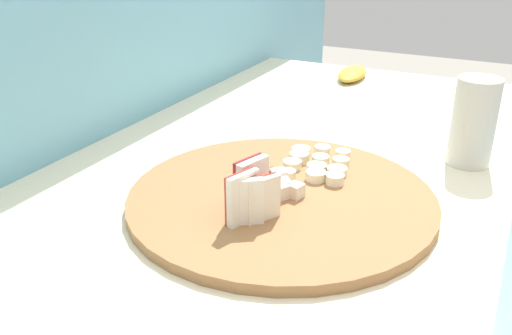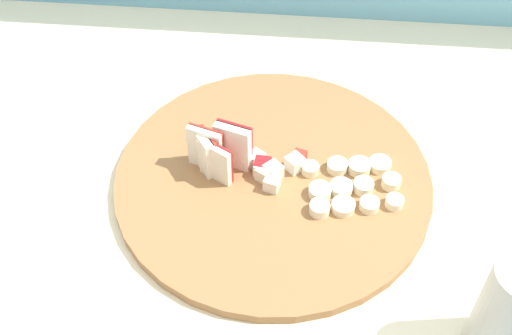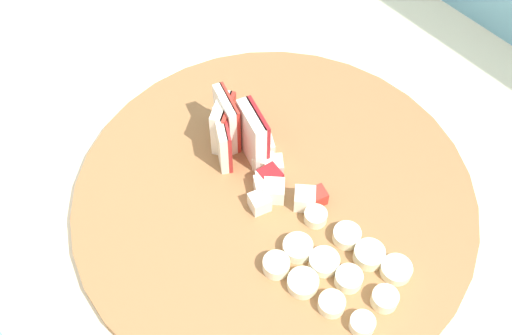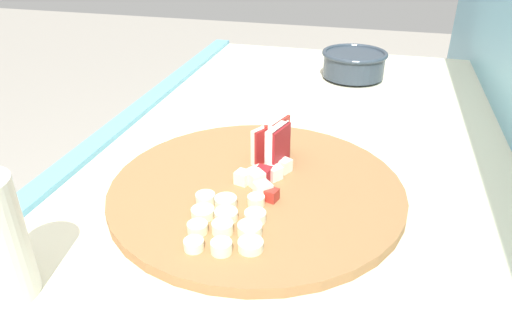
{
  "view_description": "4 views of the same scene",
  "coord_description": "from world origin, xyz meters",
  "px_view_note": "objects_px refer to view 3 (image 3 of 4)",
  "views": [
    {
      "loc": [
        -0.62,
        -0.3,
        1.24
      ],
      "look_at": [
        -0.0,
        0.01,
        0.93
      ],
      "focal_mm": 39.14,
      "sensor_mm": 36.0,
      "label": 1
    },
    {
      "loc": [
        0.03,
        -0.6,
        1.56
      ],
      "look_at": [
        -0.02,
        -0.04,
        0.93
      ],
      "focal_mm": 46.73,
      "sensor_mm": 36.0,
      "label": 2
    },
    {
      "loc": [
        0.26,
        -0.28,
        1.46
      ],
      "look_at": [
        -0.02,
        -0.04,
        0.94
      ],
      "focal_mm": 45.6,
      "sensor_mm": 36.0,
      "label": 3
    },
    {
      "loc": [
        0.56,
        0.11,
        1.25
      ],
      "look_at": [
        0.01,
        -0.03,
        0.93
      ],
      "focal_mm": 33.41,
      "sensor_mm": 36.0,
      "label": 4
    }
  ],
  "objects_px": {
    "apple_wedge_fan": "(234,129)",
    "apple_dice_pile": "(274,181)",
    "cutting_board": "(276,201)",
    "banana_slice_rows": "(338,268)"
  },
  "relations": [
    {
      "from": "cutting_board",
      "to": "apple_wedge_fan",
      "type": "bearing_deg",
      "value": 172.97
    },
    {
      "from": "apple_dice_pile",
      "to": "apple_wedge_fan",
      "type": "bearing_deg",
      "value": 178.33
    },
    {
      "from": "cutting_board",
      "to": "apple_dice_pile",
      "type": "distance_m",
      "value": 0.02
    },
    {
      "from": "apple_wedge_fan",
      "to": "banana_slice_rows",
      "type": "distance_m",
      "value": 0.18
    },
    {
      "from": "apple_wedge_fan",
      "to": "apple_dice_pile",
      "type": "xyz_separation_m",
      "value": [
        0.06,
        -0.0,
        -0.02
      ]
    },
    {
      "from": "apple_wedge_fan",
      "to": "apple_dice_pile",
      "type": "relative_size",
      "value": 0.81
    },
    {
      "from": "apple_wedge_fan",
      "to": "apple_dice_pile",
      "type": "distance_m",
      "value": 0.07
    },
    {
      "from": "apple_wedge_fan",
      "to": "banana_slice_rows",
      "type": "relative_size",
      "value": 0.65
    },
    {
      "from": "apple_wedge_fan",
      "to": "banana_slice_rows",
      "type": "bearing_deg",
      "value": -6.94
    },
    {
      "from": "apple_dice_pile",
      "to": "banana_slice_rows",
      "type": "relative_size",
      "value": 0.8
    }
  ]
}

